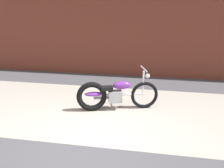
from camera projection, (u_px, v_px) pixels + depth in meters
ground_plane at (84, 146)px, 5.02m from camera, size 80.00×80.00×0.00m
sidewalk_slab at (104, 110)px, 6.66m from camera, size 36.00×3.50×0.01m
motorcycle_purple at (112, 94)px, 6.56m from camera, size 1.93×0.86×1.03m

